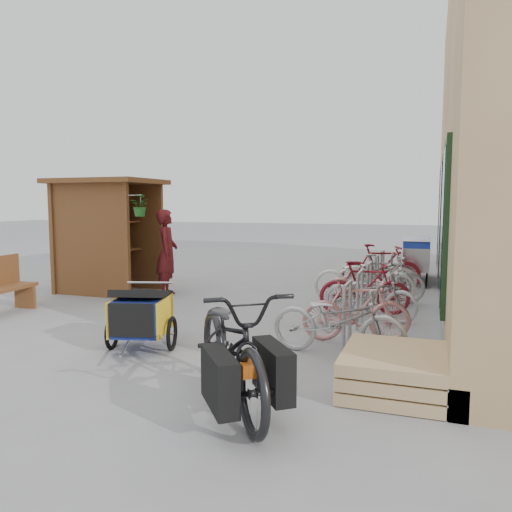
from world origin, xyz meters
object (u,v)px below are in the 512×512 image
(bike_4, at_px, (364,278))
(bike_2, at_px, (370,294))
(bike_7, at_px, (381,268))
(pallet_stack, at_px, (394,371))
(bike_0, at_px, (338,321))
(kiosk, at_px, (104,220))
(cargo_bike, at_px, (232,346))
(person_kiosk, at_px, (167,253))
(bike_5, at_px, (383,279))
(shopping_carts, at_px, (417,255))
(child_trailer, at_px, (141,313))
(bike_6, at_px, (376,274))
(bike_1, at_px, (356,310))
(bike_3, at_px, (365,288))

(bike_4, bearing_deg, bike_2, -170.33)
(bike_4, height_order, bike_7, bike_7)
(pallet_stack, bearing_deg, bike_0, 127.20)
(kiosk, xyz_separation_m, bike_0, (5.53, -2.89, -1.11))
(cargo_bike, distance_m, person_kiosk, 5.89)
(kiosk, height_order, bike_0, kiosk)
(pallet_stack, height_order, bike_5, bike_5)
(person_kiosk, bearing_deg, bike_0, -146.28)
(shopping_carts, height_order, bike_0, shopping_carts)
(kiosk, bearing_deg, child_trailer, -48.24)
(bike_7, bearing_deg, kiosk, 90.10)
(bike_6, relative_size, bike_7, 0.96)
(person_kiosk, bearing_deg, bike_1, -138.19)
(shopping_carts, bearing_deg, kiosk, -148.84)
(bike_0, bearing_deg, kiosk, 68.43)
(bike_0, relative_size, bike_4, 0.90)
(person_kiosk, bearing_deg, bike_7, -86.21)
(bike_2, bearing_deg, bike_6, 17.26)
(kiosk, distance_m, bike_1, 6.15)
(bike_6, bearing_deg, cargo_bike, 159.57)
(bike_0, xyz_separation_m, bike_7, (0.06, 4.79, 0.07))
(person_kiosk, bearing_deg, bike_2, -121.13)
(child_trailer, distance_m, bike_4, 4.57)
(shopping_carts, relative_size, bike_4, 1.27)
(bike_1, bearing_deg, bike_7, -14.34)
(cargo_bike, height_order, bike_0, cargo_bike)
(bike_6, bearing_deg, person_kiosk, 96.51)
(bike_3, xyz_separation_m, bike_5, (0.21, 1.05, 0.02))
(shopping_carts, xyz_separation_m, bike_3, (-0.73, -4.21, -0.17))
(bike_7, bearing_deg, pallet_stack, 168.14)
(bike_1, height_order, bike_5, bike_5)
(bike_0, bearing_deg, shopping_carts, -0.39)
(cargo_bike, bearing_deg, pallet_stack, -5.45)
(shopping_carts, distance_m, person_kiosk, 6.09)
(child_trailer, relative_size, bike_3, 0.97)
(child_trailer, height_order, bike_1, bike_1)
(bike_6, height_order, bike_7, bike_7)
(bike_0, height_order, bike_5, bike_5)
(child_trailer, relative_size, bike_6, 0.89)
(bike_1, bearing_deg, pallet_stack, -175.32)
(bike_4, bearing_deg, person_kiosk, 93.83)
(child_trailer, xyz_separation_m, bike_2, (2.60, 2.69, -0.06))
(cargo_bike, height_order, bike_6, cargo_bike)
(child_trailer, relative_size, cargo_bike, 0.67)
(bike_1, bearing_deg, person_kiosk, 46.84)
(bike_4, bearing_deg, cargo_bike, 171.83)
(person_kiosk, xyz_separation_m, bike_6, (4.05, 1.56, -0.45))
(bike_1, distance_m, bike_6, 3.78)
(pallet_stack, distance_m, bike_0, 1.26)
(shopping_carts, height_order, bike_4, shopping_carts)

